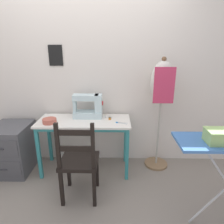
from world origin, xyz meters
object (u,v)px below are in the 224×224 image
object	(u,v)px
filing_cabinet	(13,148)
thread_spool_near_machine	(105,116)
sewing_machine	(90,107)
thread_spool_mid_table	(110,119)
fabric_bowl	(50,121)
wooden_chair	(79,162)
scissors	(120,123)
storage_box	(219,136)
dress_form	(162,90)

from	to	relation	value
filing_cabinet	thread_spool_near_machine	bearing A→B (deg)	5.78
sewing_machine	thread_spool_mid_table	distance (m)	0.31
fabric_bowl	thread_spool_mid_table	xyz separation A→B (m)	(0.74, 0.13, -0.01)
thread_spool_mid_table	wooden_chair	world-z (taller)	wooden_chair
thread_spool_near_machine	wooden_chair	xyz separation A→B (m)	(-0.25, -0.64, -0.29)
sewing_machine	scissors	xyz separation A→B (m)	(0.39, -0.21, -0.14)
scissors	storage_box	distance (m)	1.15
storage_box	thread_spool_mid_table	bearing A→B (deg)	134.50
thread_spool_mid_table	dress_form	bearing A→B (deg)	8.19
sewing_machine	storage_box	xyz separation A→B (m)	(1.17, -1.02, 0.07)
dress_form	fabric_bowl	bearing A→B (deg)	-170.85
thread_spool_near_machine	storage_box	xyz separation A→B (m)	(0.97, -1.00, 0.19)
thread_spool_near_machine	filing_cabinet	bearing A→B (deg)	-174.22
thread_spool_near_machine	filing_cabinet	xyz separation A→B (m)	(-1.24, -0.13, -0.42)
scissors	thread_spool_near_machine	distance (m)	0.26
scissors	wooden_chair	distance (m)	0.69
fabric_bowl	dress_form	xyz separation A→B (m)	(1.39, 0.22, 0.34)
sewing_machine	dress_form	xyz separation A→B (m)	(0.92, 0.00, 0.22)
filing_cabinet	storage_box	size ratio (longest dim) A/B	3.03
sewing_machine	wooden_chair	bearing A→B (deg)	-93.87
sewing_machine	thread_spool_near_machine	size ratio (longest dim) A/B	9.84
scissors	thread_spool_mid_table	bearing A→B (deg)	138.29
thread_spool_near_machine	thread_spool_mid_table	distance (m)	0.10
fabric_bowl	filing_cabinet	xyz separation A→B (m)	(-0.56, 0.08, -0.43)
sewing_machine	fabric_bowl	xyz separation A→B (m)	(-0.47, -0.22, -0.11)
scissors	thread_spool_mid_table	world-z (taller)	thread_spool_mid_table
scissors	storage_box	bearing A→B (deg)	-46.06
thread_spool_near_machine	thread_spool_mid_table	bearing A→B (deg)	-52.02
dress_form	thread_spool_mid_table	bearing A→B (deg)	-171.81
scissors	wooden_chair	bearing A→B (deg)	-134.05
scissors	fabric_bowl	bearing A→B (deg)	-178.79
dress_form	thread_spool_near_machine	bearing A→B (deg)	-178.53
scissors	thread_spool_near_machine	bearing A→B (deg)	134.52
wooden_chair	filing_cabinet	xyz separation A→B (m)	(-0.98, 0.51, -0.13)
thread_spool_mid_table	wooden_chair	size ratio (longest dim) A/B	0.04
sewing_machine	fabric_bowl	distance (m)	0.53
scissors	dress_form	bearing A→B (deg)	21.18
filing_cabinet	dress_form	xyz separation A→B (m)	(1.95, 0.14, 0.77)
scissors	storage_box	world-z (taller)	storage_box
fabric_bowl	thread_spool_near_machine	world-z (taller)	fabric_bowl
thread_spool_mid_table	wooden_chair	bearing A→B (deg)	-118.99
dress_form	storage_box	bearing A→B (deg)	-76.13
thread_spool_near_machine	dress_form	size ratio (longest dim) A/B	0.03
filing_cabinet	storage_box	distance (m)	2.45
thread_spool_mid_table	storage_box	distance (m)	1.31
fabric_bowl	thread_spool_near_machine	bearing A→B (deg)	16.92
sewing_machine	dress_form	bearing A→B (deg)	0.02
wooden_chair	scissors	bearing A→B (deg)	45.95
fabric_bowl	thread_spool_near_machine	xyz separation A→B (m)	(0.68, 0.21, -0.01)
fabric_bowl	thread_spool_mid_table	size ratio (longest dim) A/B	4.29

